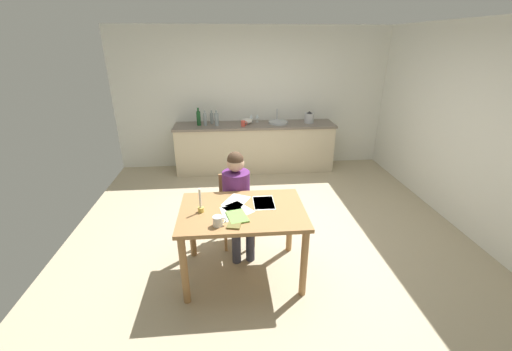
{
  "coord_description": "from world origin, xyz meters",
  "views": [
    {
      "loc": [
        -0.5,
        -3.58,
        2.34
      ],
      "look_at": [
        -0.19,
        -0.09,
        0.85
      ],
      "focal_mm": 22.37,
      "sensor_mm": 36.0,
      "label": 1
    }
  ],
  "objects_px": {
    "mixing_bowl": "(247,121)",
    "bottle_oil": "(199,118)",
    "book_cookery": "(237,217)",
    "bottle_sauce": "(217,119)",
    "coffee_mug": "(218,221)",
    "stovetop_kettle": "(309,118)",
    "teacup_on_counter": "(243,123)",
    "bottle_vinegar": "(205,119)",
    "candlestick": "(201,206)",
    "person_seated": "(237,196)",
    "wine_glass_by_kettle": "(251,117)",
    "chair_at_table": "(236,205)",
    "dining_table": "(243,220)",
    "book_magazine": "(235,222)",
    "sink_unit": "(278,122)",
    "wine_glass_near_sink": "(257,116)",
    "bottle_wine_red": "(212,118)"
  },
  "relations": [
    {
      "from": "dining_table",
      "to": "sink_unit",
      "type": "distance_m",
      "value": 3.15
    },
    {
      "from": "person_seated",
      "to": "bottle_oil",
      "type": "distance_m",
      "value": 2.6
    },
    {
      "from": "stovetop_kettle",
      "to": "teacup_on_counter",
      "type": "relative_size",
      "value": 1.93
    },
    {
      "from": "chair_at_table",
      "to": "book_magazine",
      "type": "distance_m",
      "value": 0.97
    },
    {
      "from": "candlestick",
      "to": "bottle_wine_red",
      "type": "bearing_deg",
      "value": 90.05
    },
    {
      "from": "candlestick",
      "to": "wine_glass_by_kettle",
      "type": "distance_m",
      "value": 3.28
    },
    {
      "from": "coffee_mug",
      "to": "person_seated",
      "type": "bearing_deg",
      "value": 75.92
    },
    {
      "from": "person_seated",
      "to": "dining_table",
      "type": "bearing_deg",
      "value": -86.3
    },
    {
      "from": "wine_glass_near_sink",
      "to": "coffee_mug",
      "type": "bearing_deg",
      "value": -101.11
    },
    {
      "from": "book_magazine",
      "to": "teacup_on_counter",
      "type": "bearing_deg",
      "value": 97.9
    },
    {
      "from": "coffee_mug",
      "to": "wine_glass_by_kettle",
      "type": "bearing_deg",
      "value": 80.73
    },
    {
      "from": "sink_unit",
      "to": "wine_glass_by_kettle",
      "type": "height_order",
      "value": "sink_unit"
    },
    {
      "from": "coffee_mug",
      "to": "book_cookery",
      "type": "xyz_separation_m",
      "value": [
        0.18,
        0.13,
        -0.04
      ]
    },
    {
      "from": "dining_table",
      "to": "stovetop_kettle",
      "type": "distance_m",
      "value": 3.36
    },
    {
      "from": "mixing_bowl",
      "to": "bottle_wine_red",
      "type": "bearing_deg",
      "value": 175.88
    },
    {
      "from": "book_magazine",
      "to": "stovetop_kettle",
      "type": "relative_size",
      "value": 0.98
    },
    {
      "from": "bottle_vinegar",
      "to": "teacup_on_counter",
      "type": "distance_m",
      "value": 0.7
    },
    {
      "from": "bottle_sauce",
      "to": "stovetop_kettle",
      "type": "distance_m",
      "value": 1.73
    },
    {
      "from": "bottle_wine_red",
      "to": "sink_unit",
      "type": "bearing_deg",
      "value": -4.4
    },
    {
      "from": "teacup_on_counter",
      "to": "dining_table",
      "type": "bearing_deg",
      "value": -93.26
    },
    {
      "from": "coffee_mug",
      "to": "sink_unit",
      "type": "height_order",
      "value": "sink_unit"
    },
    {
      "from": "book_magazine",
      "to": "bottle_sauce",
      "type": "distance_m",
      "value": 3.23
    },
    {
      "from": "coffee_mug",
      "to": "stovetop_kettle",
      "type": "relative_size",
      "value": 0.58
    },
    {
      "from": "wine_glass_by_kettle",
      "to": "bottle_sauce",
      "type": "bearing_deg",
      "value": -161.37
    },
    {
      "from": "stovetop_kettle",
      "to": "wine_glass_near_sink",
      "type": "relative_size",
      "value": 1.43
    },
    {
      "from": "coffee_mug",
      "to": "dining_table",
      "type": "bearing_deg",
      "value": 49.86
    },
    {
      "from": "sink_unit",
      "to": "bottle_vinegar",
      "type": "distance_m",
      "value": 1.36
    },
    {
      "from": "person_seated",
      "to": "bottle_wine_red",
      "type": "distance_m",
      "value": 2.65
    },
    {
      "from": "dining_table",
      "to": "bottle_oil",
      "type": "bearing_deg",
      "value": 102.0
    },
    {
      "from": "bottle_oil",
      "to": "teacup_on_counter",
      "type": "xyz_separation_m",
      "value": [
        0.81,
        -0.14,
        -0.08
      ]
    },
    {
      "from": "teacup_on_counter",
      "to": "sink_unit",
      "type": "bearing_deg",
      "value": 13.1
    },
    {
      "from": "bottle_vinegar",
      "to": "candlestick",
      "type": "bearing_deg",
      "value": -87.75
    },
    {
      "from": "bottle_oil",
      "to": "wine_glass_by_kettle",
      "type": "relative_size",
      "value": 2.07
    },
    {
      "from": "bottle_wine_red",
      "to": "mixing_bowl",
      "type": "bearing_deg",
      "value": -4.12
    },
    {
      "from": "book_cookery",
      "to": "bottle_sauce",
      "type": "xyz_separation_m",
      "value": [
        -0.26,
        3.11,
        0.23
      ]
    },
    {
      "from": "bottle_sauce",
      "to": "wine_glass_near_sink",
      "type": "xyz_separation_m",
      "value": [
        0.76,
        0.22,
        -0.01
      ]
    },
    {
      "from": "person_seated",
      "to": "stovetop_kettle",
      "type": "bearing_deg",
      "value": 60.0
    },
    {
      "from": "coffee_mug",
      "to": "teacup_on_counter",
      "type": "xyz_separation_m",
      "value": [
        0.4,
        3.15,
        0.12
      ]
    },
    {
      "from": "bottle_oil",
      "to": "mixing_bowl",
      "type": "height_order",
      "value": "bottle_oil"
    },
    {
      "from": "bottle_vinegar",
      "to": "bottle_sauce",
      "type": "height_order",
      "value": "bottle_sauce"
    },
    {
      "from": "book_cookery",
      "to": "sink_unit",
      "type": "xyz_separation_m",
      "value": [
        0.88,
        3.18,
        0.13
      ]
    },
    {
      "from": "chair_at_table",
      "to": "stovetop_kettle",
      "type": "xyz_separation_m",
      "value": [
        1.47,
        2.36,
        0.52
      ]
    },
    {
      "from": "stovetop_kettle",
      "to": "book_cookery",
      "type": "bearing_deg",
      "value": -114.83
    },
    {
      "from": "book_magazine",
      "to": "bottle_wine_red",
      "type": "height_order",
      "value": "bottle_wine_red"
    },
    {
      "from": "book_cookery",
      "to": "teacup_on_counter",
      "type": "bearing_deg",
      "value": 72.54
    },
    {
      "from": "dining_table",
      "to": "bottle_wine_red",
      "type": "relative_size",
      "value": 5.11
    },
    {
      "from": "coffee_mug",
      "to": "mixing_bowl",
      "type": "xyz_separation_m",
      "value": [
        0.47,
        3.36,
        0.12
      ]
    },
    {
      "from": "bottle_oil",
      "to": "mixing_bowl",
      "type": "distance_m",
      "value": 0.89
    },
    {
      "from": "book_cookery",
      "to": "bottle_vinegar",
      "type": "xyz_separation_m",
      "value": [
        -0.47,
        3.15,
        0.22
      ]
    },
    {
      "from": "mixing_bowl",
      "to": "bottle_oil",
      "type": "bearing_deg",
      "value": -176.15
    }
  ]
}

